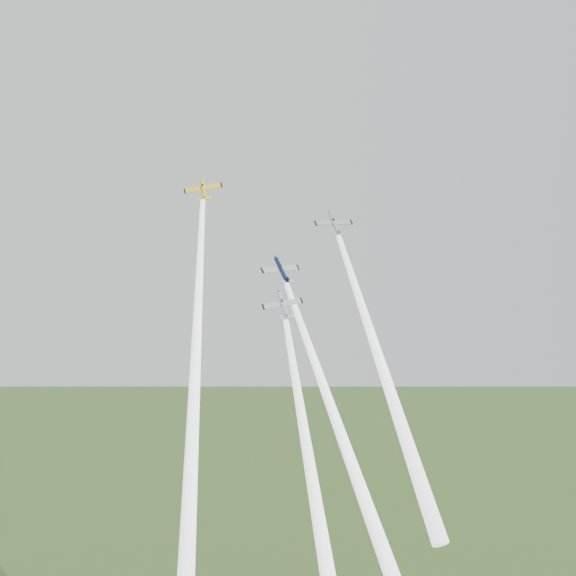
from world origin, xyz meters
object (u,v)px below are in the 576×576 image
object	(u,v)px
plane_yellow	(203,189)
plane_silver_low	(283,305)
plane_navy	(282,270)
plane_silver_right	(335,224)

from	to	relation	value
plane_yellow	plane_silver_low	xyz separation A→B (m)	(13.30, -18.73, -22.22)
plane_navy	plane_silver_right	bearing A→B (deg)	-1.66
plane_yellow	plane_navy	xyz separation A→B (m)	(13.97, -8.35, -15.78)
plane_yellow	plane_navy	distance (m)	22.67
plane_silver_low	plane_navy	bearing A→B (deg)	79.63
plane_navy	plane_silver_low	world-z (taller)	plane_navy
plane_silver_right	plane_yellow	bearing A→B (deg)	156.06
plane_yellow	plane_navy	bearing A→B (deg)	-29.54
plane_yellow	plane_silver_right	xyz separation A→B (m)	(24.04, -4.85, -6.89)
plane_navy	plane_silver_right	world-z (taller)	plane_silver_right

